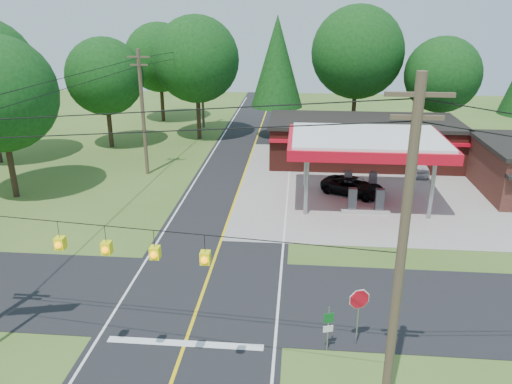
# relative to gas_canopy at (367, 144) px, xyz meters

# --- Properties ---
(ground) EXTENTS (120.00, 120.00, 0.00)m
(ground) POSITION_rel_gas_canopy_xyz_m (-9.00, -13.00, -4.27)
(ground) COLOR #375B20
(ground) RESTS_ON ground
(main_highway) EXTENTS (8.00, 120.00, 0.02)m
(main_highway) POSITION_rel_gas_canopy_xyz_m (-9.00, -13.00, -4.26)
(main_highway) COLOR black
(main_highway) RESTS_ON ground
(cross_road) EXTENTS (70.00, 7.00, 0.02)m
(cross_road) POSITION_rel_gas_canopy_xyz_m (-9.00, -13.00, -4.25)
(cross_road) COLOR black
(cross_road) RESTS_ON ground
(lane_center_yellow) EXTENTS (0.15, 110.00, 0.00)m
(lane_center_yellow) POSITION_rel_gas_canopy_xyz_m (-9.00, -13.00, -4.24)
(lane_center_yellow) COLOR yellow
(lane_center_yellow) RESTS_ON main_highway
(gas_canopy) EXTENTS (10.60, 7.40, 4.88)m
(gas_canopy) POSITION_rel_gas_canopy_xyz_m (0.00, 0.00, 0.00)
(gas_canopy) COLOR gray
(gas_canopy) RESTS_ON ground
(convenience_store) EXTENTS (16.40, 7.55, 3.80)m
(convenience_store) POSITION_rel_gas_canopy_xyz_m (1.00, 9.98, -2.35)
(convenience_store) COLOR #592019
(convenience_store) RESTS_ON ground
(utility_pole_near_right) EXTENTS (1.80, 0.30, 11.50)m
(utility_pole_near_right) POSITION_rel_gas_canopy_xyz_m (-1.50, -20.00, 1.69)
(utility_pole_near_right) COLOR #473828
(utility_pole_near_right) RESTS_ON ground
(utility_pole_far_left) EXTENTS (1.80, 0.30, 10.00)m
(utility_pole_far_left) POSITION_rel_gas_canopy_xyz_m (-17.00, 5.00, 0.93)
(utility_pole_far_left) COLOR #473828
(utility_pole_far_left) RESTS_ON ground
(utility_pole_north) EXTENTS (0.30, 0.30, 9.50)m
(utility_pole_north) POSITION_rel_gas_canopy_xyz_m (-15.50, 22.00, 0.48)
(utility_pole_north) COLOR #473828
(utility_pole_north) RESTS_ON ground
(overhead_beacons) EXTENTS (17.04, 2.04, 1.03)m
(overhead_beacons) POSITION_rel_gas_canopy_xyz_m (-10.00, -19.00, 1.95)
(overhead_beacons) COLOR black
(overhead_beacons) RESTS_ON ground
(treeline_backdrop) EXTENTS (70.27, 51.59, 13.30)m
(treeline_backdrop) POSITION_rel_gas_canopy_xyz_m (-8.18, 11.01, 3.22)
(treeline_backdrop) COLOR #332316
(treeline_backdrop) RESTS_ON ground
(suv_car) EXTENTS (6.29, 6.29, 1.29)m
(suv_car) POSITION_rel_gas_canopy_xyz_m (-0.50, 1.50, -3.62)
(suv_car) COLOR black
(suv_car) RESTS_ON ground
(sedan_car) EXTENTS (4.57, 4.57, 1.49)m
(sedan_car) POSITION_rel_gas_canopy_xyz_m (5.16, 7.28, -3.52)
(sedan_car) COLOR white
(sedan_car) RESTS_ON ground
(octagonal_stop_sign) EXTENTS (0.86, 0.33, 2.61)m
(octagonal_stop_sign) POSITION_rel_gas_canopy_xyz_m (-2.00, -16.01, -2.31)
(octagonal_stop_sign) COLOR gray
(octagonal_stop_sign) RESTS_ON ground
(route_sign_post) EXTENTS (0.41, 0.16, 2.04)m
(route_sign_post) POSITION_rel_gas_canopy_xyz_m (-3.20, -16.52, -3.06)
(route_sign_post) COLOR gray
(route_sign_post) RESTS_ON ground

